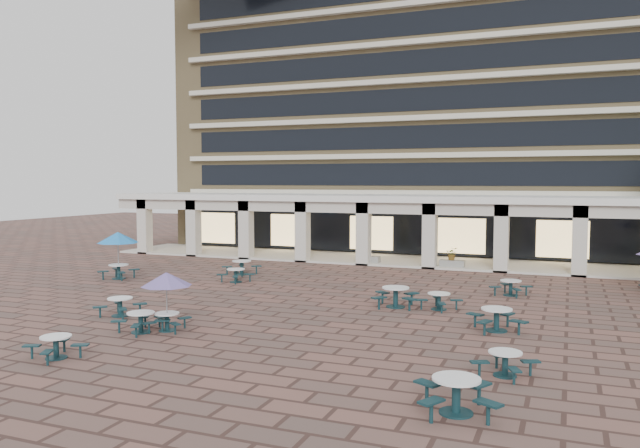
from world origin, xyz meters
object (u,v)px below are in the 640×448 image
at_px(planter_right, 452,260).
at_px(planter_left, 368,257).
at_px(picnic_table_1, 56,345).
at_px(picnic_table_2, 456,392).
at_px(picnic_table_0, 120,305).

bearing_deg(planter_right, planter_left, -180.00).
xyz_separation_m(picnic_table_1, planter_left, (2.31, 23.90, 0.07)).
distance_m(picnic_table_2, planter_right, 24.28).
relative_size(picnic_table_0, picnic_table_2, 0.75).
relative_size(picnic_table_0, planter_left, 1.11).
xyz_separation_m(picnic_table_0, picnic_table_1, (2.16, -5.49, -0.03)).
relative_size(picnic_table_2, planter_right, 1.48).
xyz_separation_m(picnic_table_0, picnic_table_2, (14.12, -5.49, 0.07)).
height_order(picnic_table_1, picnic_table_2, picnic_table_2).
bearing_deg(planter_right, picnic_table_1, -107.79).
bearing_deg(planter_right, picnic_table_0, -118.09).
height_order(picnic_table_0, planter_right, planter_right).
relative_size(picnic_table_1, planter_left, 1.23).
height_order(picnic_table_2, planter_right, planter_right).
distance_m(planter_left, planter_right, 5.36).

